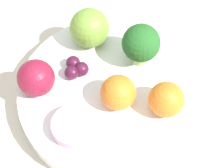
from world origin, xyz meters
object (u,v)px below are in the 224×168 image
object	(u,v)px
apple_green	(89,28)
orange_front	(166,100)
broccoli	(141,44)
grape_cluster	(75,68)
apple_red	(36,78)
bowl	(112,94)
orange_back	(116,93)
small_cup	(74,126)

from	to	relation	value
apple_green	orange_front	size ratio (longest dim) A/B	1.22
broccoli	grape_cluster	distance (m)	0.09
grape_cluster	apple_green	bearing A→B (deg)	-38.64
apple_red	bowl	bearing A→B (deg)	-111.40
apple_red	orange_back	world-z (taller)	apple_red
bowl	apple_red	bearing A→B (deg)	68.60
apple_red	orange_back	size ratio (longest dim) A/B	1.07
orange_back	small_cup	xyz separation A→B (m)	(-0.02, 0.06, -0.01)
apple_green	orange_front	xyz separation A→B (m)	(-0.13, -0.05, -0.00)
broccoli	apple_green	bearing A→B (deg)	43.09
orange_front	apple_green	bearing A→B (deg)	20.74
apple_green	orange_back	xyz separation A→B (m)	(-0.10, 0.00, -0.00)
orange_back	apple_red	bearing A→B (deg)	56.99
apple_green	grape_cluster	bearing A→B (deg)	141.36
bowl	grape_cluster	distance (m)	0.06
apple_green	small_cup	size ratio (longest dim) A/B	1.02
bowl	apple_red	size ratio (longest dim) A/B	5.18
apple_red	grape_cluster	distance (m)	0.05
small_cup	broccoli	bearing A→B (deg)	-59.69
bowl	orange_back	size ratio (longest dim) A/B	5.51
broccoli	orange_front	size ratio (longest dim) A/B	1.40
broccoli	orange_front	world-z (taller)	broccoli
grape_cluster	broccoli	bearing A→B (deg)	-97.61
orange_front	grape_cluster	bearing A→B (deg)	43.26
apple_green	orange_front	bearing A→B (deg)	-159.26
broccoli	orange_front	bearing A→B (deg)	179.65
bowl	orange_back	distance (m)	0.04
bowl	apple_red	distance (m)	0.10
apple_red	grape_cluster	size ratio (longest dim) A/B	1.44
broccoli	orange_back	size ratio (longest dim) A/B	1.39
broccoli	small_cup	distance (m)	0.13
broccoli	small_cup	xyz separation A→B (m)	(-0.06, 0.11, -0.03)
orange_front	orange_back	xyz separation A→B (m)	(0.03, 0.05, 0.00)
broccoli	small_cup	bearing A→B (deg)	120.31
apple_red	orange_back	bearing A→B (deg)	-123.01
bowl	small_cup	distance (m)	0.07
apple_green	orange_back	size ratio (longest dim) A/B	1.22
apple_red	grape_cluster	world-z (taller)	apple_red
grape_cluster	small_cup	distance (m)	0.08
apple_red	apple_green	size ratio (longest dim) A/B	0.88
orange_front	grape_cluster	xyz separation A→B (m)	(0.09, 0.08, -0.01)
bowl	apple_red	xyz separation A→B (m)	(0.03, 0.08, 0.04)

